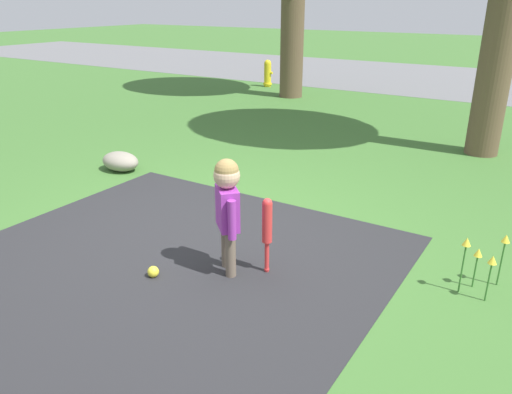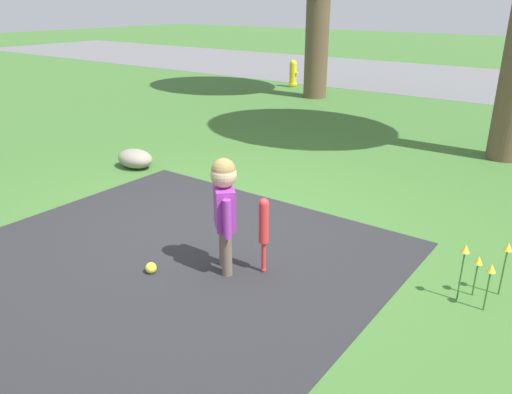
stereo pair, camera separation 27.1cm
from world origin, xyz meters
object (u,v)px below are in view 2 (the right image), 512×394
object	(u,v)px
child	(224,200)
sports_ball	(151,268)
baseball_bat	(264,226)
fire_hydrant	(293,74)

from	to	relation	value
child	sports_ball	distance (m)	0.80
child	baseball_bat	size ratio (longest dim) A/B	1.48
sports_ball	fire_hydrant	xyz separation A→B (m)	(-3.91, 8.19, 0.27)
baseball_bat	fire_hydrant	xyz separation A→B (m)	(-4.60, 7.65, -0.09)
child	sports_ball	world-z (taller)	child
baseball_bat	sports_ball	distance (m)	0.95
fire_hydrant	sports_ball	bearing A→B (deg)	-64.48
child	sports_ball	bearing A→B (deg)	-95.62
sports_ball	baseball_bat	bearing A→B (deg)	37.44
child	baseball_bat	bearing A→B (deg)	73.00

